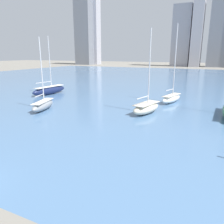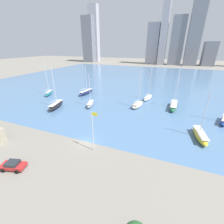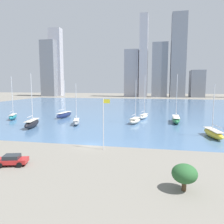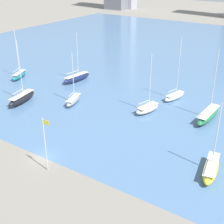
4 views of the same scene
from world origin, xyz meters
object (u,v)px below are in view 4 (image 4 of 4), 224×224
(sailboat_black, at_px, (22,98))
(sailboat_green, at_px, (208,115))
(sailboat_cream, at_px, (147,108))
(sailboat_white, at_px, (175,96))
(sailboat_teal, at_px, (19,75))
(flag_pole, at_px, (45,143))
(sailboat_navy, at_px, (77,78))
(sailboat_yellow, at_px, (211,168))
(sailboat_gray, at_px, (73,100))

(sailboat_black, bearing_deg, sailboat_green, 10.34)
(sailboat_cream, distance_m, sailboat_white, 9.97)
(sailboat_green, bearing_deg, sailboat_teal, -172.92)
(flag_pole, height_order, sailboat_cream, sailboat_cream)
(flag_pole, relative_size, sailboat_navy, 0.70)
(sailboat_yellow, relative_size, sailboat_teal, 0.82)
(sailboat_cream, bearing_deg, sailboat_green, 31.53)
(sailboat_navy, bearing_deg, sailboat_green, 2.37)
(sailboat_black, bearing_deg, sailboat_gray, 19.88)
(sailboat_black, distance_m, sailboat_yellow, 44.77)
(sailboat_navy, height_order, sailboat_gray, sailboat_navy)
(sailboat_black, height_order, sailboat_teal, sailboat_black)
(flag_pole, distance_m, sailboat_navy, 40.75)
(sailboat_teal, bearing_deg, sailboat_black, -61.82)
(sailboat_white, xyz_separation_m, sailboat_black, (-28.60, -21.08, 0.18))
(sailboat_cream, xyz_separation_m, sailboat_black, (-26.48, -11.33, 0.18))
(sailboat_navy, relative_size, sailboat_gray, 1.10)
(sailboat_yellow, distance_m, sailboat_teal, 60.00)
(sailboat_green, height_order, sailboat_yellow, sailboat_green)
(sailboat_green, bearing_deg, sailboat_yellow, -67.99)
(flag_pole, distance_m, sailboat_gray, 25.98)
(sailboat_cream, height_order, sailboat_teal, sailboat_teal)
(sailboat_cream, distance_m, sailboat_navy, 26.09)
(flag_pole, bearing_deg, sailboat_yellow, 31.98)
(flag_pole, distance_m, sailboat_cream, 27.62)
(sailboat_white, bearing_deg, sailboat_black, -129.25)
(sailboat_gray, bearing_deg, sailboat_black, -165.13)
(sailboat_green, relative_size, sailboat_gray, 1.24)
(sailboat_black, xyz_separation_m, sailboat_gray, (10.21, 6.15, -0.22))
(sailboat_cream, distance_m, sailboat_teal, 40.18)
(flag_pole, distance_m, sailboat_teal, 46.14)
(sailboat_navy, xyz_separation_m, sailboat_white, (27.30, 2.93, -0.08))
(sailboat_white, bearing_deg, sailboat_cream, -87.93)
(sailboat_cream, xyz_separation_m, sailboat_white, (2.12, 9.74, 0.00))
(sailboat_cream, xyz_separation_m, sailboat_green, (12.01, 3.86, 0.09))
(sailboat_cream, relative_size, sailboat_gray, 1.09)
(sailboat_black, bearing_deg, sailboat_teal, 129.47)
(sailboat_navy, bearing_deg, sailboat_gray, -46.48)
(flag_pole, xyz_separation_m, sailboat_teal, (-37.17, 27.04, -4.00))
(sailboat_cream, relative_size, sailboat_navy, 0.99)
(sailboat_gray, relative_size, sailboat_yellow, 1.02)
(sailboat_navy, distance_m, sailboat_green, 37.31)
(sailboat_white, bearing_deg, sailboat_yellow, -41.38)
(sailboat_navy, bearing_deg, flag_pole, -49.96)
(sailboat_black, height_order, sailboat_yellow, sailboat_black)
(flag_pole, height_order, sailboat_green, sailboat_green)
(sailboat_white, relative_size, sailboat_black, 1.01)
(sailboat_teal, bearing_deg, sailboat_cream, -22.34)
(sailboat_teal, bearing_deg, flag_pole, -58.53)
(sailboat_green, height_order, sailboat_black, sailboat_green)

